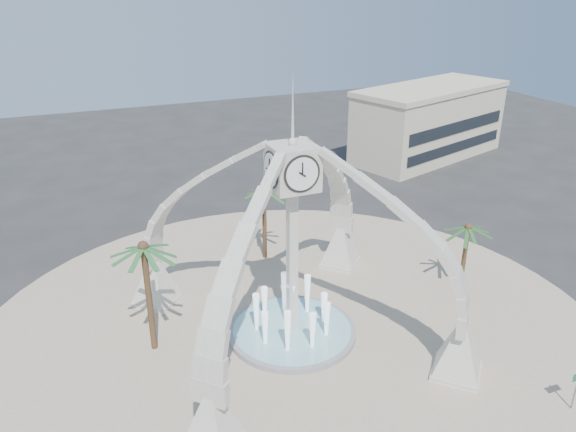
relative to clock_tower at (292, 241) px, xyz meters
name	(u,v)px	position (x,y,z in m)	size (l,w,h in m)	color
ground	(292,334)	(0.00, 0.00, -6.49)	(140.00, 140.00, 0.00)	#282828
plaza	(292,334)	(0.00, 0.00, -6.46)	(40.00, 40.00, 0.06)	tan
clock_tower	(292,241)	(0.00, 0.00, 0.00)	(17.94, 17.94, 16.30)	beige
fountain	(292,330)	(0.00, 0.00, -6.20)	(8.00, 8.00, 3.62)	gray
building_ne	(429,122)	(30.00, 28.00, -2.18)	(21.87, 14.17, 8.60)	beige
palm_east	(468,228)	(13.45, 0.57, -1.77)	(4.26, 4.26, 5.43)	brown
palm_west	(143,248)	(-8.22, 1.89, 0.26)	(4.16, 4.16, 7.61)	brown
palm_north	(264,191)	(2.08, 10.31, -0.78)	(4.71, 4.71, 6.48)	brown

